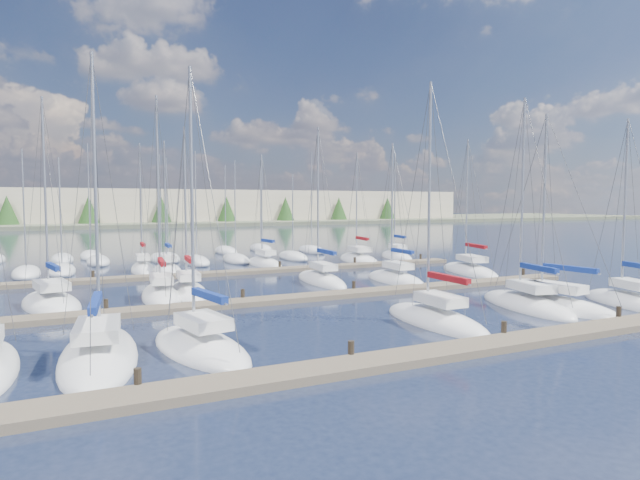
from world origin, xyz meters
name	(u,v)px	position (x,y,z in m)	size (l,w,h in m)	color
ground	(176,248)	(0.00, 60.00, 0.00)	(400.00, 400.00, 0.00)	#202941
dock_near	(447,352)	(0.00, 2.01, 0.15)	(44.00, 1.93, 1.10)	#6B5E4C
dock_mid	(306,297)	(0.00, 16.01, 0.15)	(44.00, 1.93, 1.10)	#6B5E4C
dock_far	(241,272)	(0.00, 30.01, 0.15)	(44.00, 1.93, 1.10)	#6B5E4C
sailboat_c	(200,347)	(-9.00, 6.97, 0.18)	(4.12, 7.91, 12.68)	white
sailboat_i	(161,295)	(-8.38, 20.65, 0.19)	(3.21, 8.77, 14.01)	white
sailboat_r	(396,257)	(19.77, 35.12, 0.19)	(3.61, 7.77, 12.47)	white
sailboat_o	(167,270)	(-5.73, 33.62, 0.20)	(2.63, 6.62, 12.52)	white
sailboat_n	(143,269)	(-7.59, 35.62, 0.20)	(2.43, 6.82, 12.41)	white
sailboat_h	(51,304)	(-14.84, 20.66, 0.18)	(4.45, 8.37, 13.36)	white
sailboat_d	(435,320)	(3.18, 6.86, 0.19)	(2.73, 8.11, 13.22)	white
sailboat_b	(99,356)	(-12.92, 7.55, 0.17)	(4.00, 9.82, 13.02)	white
sailboat_e	(526,305)	(10.72, 7.87, 0.18)	(4.39, 8.69, 13.24)	white
sailboat_g	(628,302)	(17.01, 5.77, 0.19)	(4.21, 7.51, 12.13)	white
sailboat_k	(321,280)	(4.11, 22.30, 0.19)	(2.88, 8.58, 12.91)	white
sailboat_q	(359,260)	(14.45, 34.40, 0.17)	(4.41, 8.95, 12.39)	white
sailboat_f	(552,306)	(11.82, 6.97, 0.18)	(3.39, 8.71, 12.22)	white
sailboat_p	(264,263)	(4.04, 35.17, 0.19)	(2.75, 6.93, 11.80)	white
sailboat_l	(395,279)	(9.62, 20.14, 0.18)	(2.85, 7.72, 11.72)	white
sailboat_m	(469,271)	(18.55, 21.72, 0.17)	(5.08, 9.57, 12.66)	white
sailboat_j	(188,292)	(-6.51, 21.25, 0.18)	(3.06, 7.27, 12.15)	white
distant_boats	(164,258)	(-4.34, 43.76, 0.29)	(36.93, 20.75, 13.30)	#9EA0A5
shoreline	(65,198)	(-13.29, 149.77, 7.44)	(400.00, 60.00, 38.00)	#666B51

